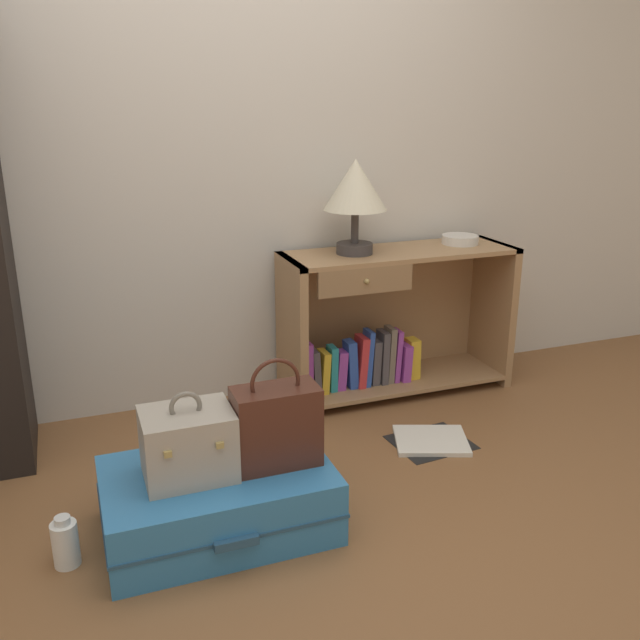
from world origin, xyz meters
TOP-DOWN VIEW (x-y plane):
  - ground_plane at (0.00, 0.00)m, footprint 9.00×9.00m
  - back_wall at (0.00, 1.50)m, footprint 6.40×0.10m
  - bookshelf at (0.77, 1.25)m, footprint 1.14×0.39m
  - table_lamp at (0.58, 1.25)m, footprint 0.29×0.29m
  - bowl at (1.16, 1.27)m, footprint 0.18×0.18m
  - suitcase_large at (-0.29, 0.38)m, footprint 0.77×0.51m
  - train_case at (-0.38, 0.37)m, footprint 0.29×0.24m
  - handbag at (-0.08, 0.35)m, footprint 0.29×0.15m
  - bottle at (-0.78, 0.36)m, footprint 0.08×0.08m
  - open_book_on_floor at (0.70, 0.67)m, footprint 0.38×0.35m

SIDE VIEW (x-z plane):
  - ground_plane at x=0.00m, z-range 0.00..0.00m
  - open_book_on_floor at x=0.70m, z-range 0.00..0.02m
  - bottle at x=-0.78m, z-range -0.01..0.17m
  - suitcase_large at x=-0.29m, z-range 0.00..0.23m
  - train_case at x=-0.38m, z-range 0.20..0.50m
  - bookshelf at x=0.77m, z-range -0.01..0.71m
  - handbag at x=-0.08m, z-range 0.18..0.57m
  - bowl at x=1.16m, z-range 0.72..0.76m
  - table_lamp at x=0.58m, z-range 0.80..1.24m
  - back_wall at x=0.00m, z-range 0.00..2.60m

